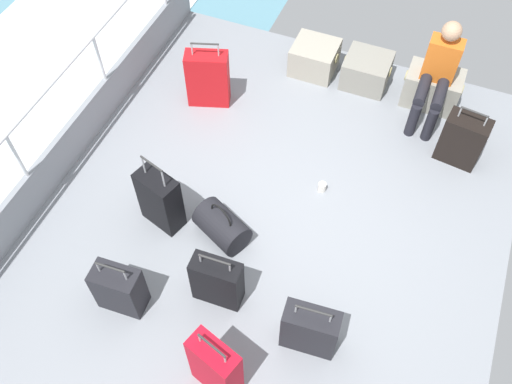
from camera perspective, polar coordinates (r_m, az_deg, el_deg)
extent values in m
cube|color=gray|center=(5.49, 1.59, -2.76)|extent=(4.40, 5.20, 0.06)
cube|color=gray|center=(6.07, -17.91, 5.17)|extent=(0.06, 5.20, 0.45)
cylinder|color=silver|center=(5.57, -22.36, 1.90)|extent=(0.04, 0.04, 1.00)
cylinder|color=silver|center=(6.24, -15.15, 11.36)|extent=(0.04, 0.04, 1.00)
cylinder|color=silver|center=(7.11, -9.20, 18.64)|extent=(0.04, 0.04, 1.00)
cylinder|color=silver|center=(5.54, -19.95, 10.39)|extent=(0.04, 4.16, 0.04)
cube|color=#9E9989|center=(6.76, 5.95, 13.40)|extent=(0.50, 0.47, 0.36)
torus|color=tan|center=(6.77, 3.84, 14.45)|extent=(0.02, 0.12, 0.12)
torus|color=tan|center=(6.67, 8.19, 13.25)|extent=(0.02, 0.12, 0.12)
cube|color=gray|center=(6.68, 11.16, 11.99)|extent=(0.51, 0.48, 0.35)
torus|color=tan|center=(6.67, 9.06, 13.08)|extent=(0.02, 0.12, 0.12)
torus|color=tan|center=(6.62, 13.47, 11.76)|extent=(0.02, 0.12, 0.12)
cube|color=gray|center=(6.61, 17.43, 10.04)|extent=(0.60, 0.40, 0.41)
torus|color=tan|center=(6.55, 15.00, 11.38)|extent=(0.02, 0.12, 0.12)
torus|color=tan|center=(6.56, 20.20, 9.70)|extent=(0.02, 0.12, 0.12)
cube|color=orange|center=(6.28, 18.36, 12.64)|extent=(0.34, 0.20, 0.48)
sphere|color=tan|center=(6.06, 19.26, 15.15)|extent=(0.20, 0.20, 0.20)
cylinder|color=black|center=(6.18, 18.15, 9.35)|extent=(0.12, 0.40, 0.12)
cylinder|color=black|center=(6.21, 17.22, 6.57)|extent=(0.11, 0.11, 0.41)
cylinder|color=black|center=(6.18, 16.55, 9.87)|extent=(0.12, 0.40, 0.12)
cylinder|color=black|center=(6.20, 15.63, 7.08)|extent=(0.11, 0.11, 0.41)
cube|color=red|center=(6.26, -4.91, 11.38)|extent=(0.50, 0.35, 0.66)
cylinder|color=#A5A8AD|center=(6.01, -6.52, 14.23)|extent=(0.02, 0.02, 0.15)
cylinder|color=#A5A8AD|center=(5.98, -3.84, 14.18)|extent=(0.02, 0.02, 0.15)
cylinder|color=#2D2D2D|center=(5.95, -5.24, 14.74)|extent=(0.29, 0.11, 0.02)
cube|color=white|center=(6.29, -4.84, 12.60)|extent=(0.05, 0.02, 0.08)
cube|color=black|center=(4.67, 5.49, -13.71)|extent=(0.47, 0.25, 0.52)
cylinder|color=#A5A8AD|center=(4.39, 4.07, -11.73)|extent=(0.02, 0.02, 0.10)
cylinder|color=#A5A8AD|center=(4.38, 7.57, -12.62)|extent=(0.02, 0.02, 0.10)
cylinder|color=#2D2D2D|center=(4.34, 5.88, -11.91)|extent=(0.29, 0.04, 0.02)
cube|color=green|center=(4.57, 5.99, -11.71)|extent=(0.05, 0.01, 0.08)
cube|color=black|center=(5.26, -9.70, -0.81)|extent=(0.44, 0.32, 0.65)
cylinder|color=#A5A8AD|center=(4.98, -11.35, 2.74)|extent=(0.02, 0.02, 0.22)
cylinder|color=#A5A8AD|center=(4.86, -9.41, 1.36)|extent=(0.02, 0.02, 0.22)
cylinder|color=#2D2D2D|center=(4.83, -10.58, 2.84)|extent=(0.25, 0.09, 0.02)
cube|color=white|center=(5.16, -9.08, 1.04)|extent=(0.05, 0.02, 0.08)
cube|color=black|center=(6.06, 20.20, 4.99)|extent=(0.45, 0.30, 0.56)
cylinder|color=#A5A8AD|center=(5.83, 20.00, 7.66)|extent=(0.02, 0.02, 0.12)
cylinder|color=#A5A8AD|center=(5.82, 22.30, 6.66)|extent=(0.02, 0.02, 0.12)
cylinder|color=#2D2D2D|center=(5.78, 21.33, 7.57)|extent=(0.27, 0.05, 0.02)
cube|color=green|center=(6.13, 20.64, 5.97)|extent=(0.05, 0.01, 0.08)
cube|color=#B70C1E|center=(4.46, -4.13, -17.33)|extent=(0.44, 0.30, 0.71)
cylinder|color=#A5A8AD|center=(4.11, -5.75, -14.51)|extent=(0.02, 0.02, 0.10)
cylinder|color=#A5A8AD|center=(4.05, -3.16, -16.57)|extent=(0.02, 0.02, 0.10)
cylinder|color=#2D2D2D|center=(4.03, -4.52, -15.29)|extent=(0.25, 0.10, 0.02)
cube|color=white|center=(4.28, -3.38, -15.48)|extent=(0.05, 0.02, 0.08)
cube|color=black|center=(4.94, -13.70, -9.53)|extent=(0.41, 0.25, 0.51)
cylinder|color=#A5A8AD|center=(4.71, -15.74, -7.33)|extent=(0.02, 0.02, 0.13)
cylinder|color=#A5A8AD|center=(4.62, -13.14, -8.25)|extent=(0.02, 0.02, 0.13)
cylinder|color=#2D2D2D|center=(4.61, -14.62, -7.41)|extent=(0.26, 0.04, 0.02)
cube|color=green|center=(4.93, -13.21, -8.07)|extent=(0.05, 0.01, 0.08)
cube|color=black|center=(4.82, -3.96, -9.03)|extent=(0.43, 0.21, 0.55)
cylinder|color=#A5A8AD|center=(4.57, -5.69, -6.69)|extent=(0.02, 0.02, 0.10)
cylinder|color=#A5A8AD|center=(4.51, -2.68, -7.66)|extent=(0.02, 0.02, 0.10)
cylinder|color=#2D2D2D|center=(4.49, -4.23, -6.87)|extent=(0.28, 0.03, 0.02)
cube|color=white|center=(4.84, -3.54, -7.85)|extent=(0.05, 0.01, 0.08)
cylinder|color=black|center=(5.23, -3.47, -3.49)|extent=(0.59, 0.50, 0.32)
torus|color=black|center=(5.09, -3.56, -2.48)|extent=(0.25, 0.13, 0.27)
cylinder|color=white|center=(5.65, 6.72, 0.51)|extent=(0.08, 0.08, 0.10)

